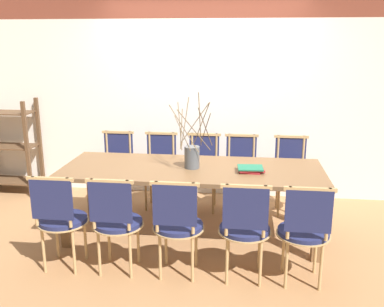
# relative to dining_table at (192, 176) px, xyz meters

# --- Properties ---
(ground_plane) EXTENTS (16.00, 16.00, 0.00)m
(ground_plane) POSITION_rel_dining_table_xyz_m (0.00, 0.00, -0.66)
(ground_plane) COLOR #9E7047
(wall_rear) EXTENTS (12.00, 0.06, 3.20)m
(wall_rear) POSITION_rel_dining_table_xyz_m (0.00, 1.34, 0.94)
(wall_rear) COLOR silver
(wall_rear) RESTS_ON ground_plane
(dining_table) EXTENTS (2.63, 0.98, 0.75)m
(dining_table) POSITION_rel_dining_table_xyz_m (0.00, 0.00, 0.00)
(dining_table) COLOR brown
(dining_table) RESTS_ON ground_plane
(chair_near_leftend) EXTENTS (0.45, 0.45, 0.91)m
(chair_near_leftend) POSITION_rel_dining_table_xyz_m (-1.07, -0.80, -0.16)
(chair_near_leftend) COLOR #1E234C
(chair_near_leftend) RESTS_ON ground_plane
(chair_near_left) EXTENTS (0.45, 0.45, 0.91)m
(chair_near_left) POSITION_rel_dining_table_xyz_m (-0.56, -0.80, -0.16)
(chair_near_left) COLOR #1E234C
(chair_near_left) RESTS_ON ground_plane
(chair_near_center) EXTENTS (0.45, 0.45, 0.91)m
(chair_near_center) POSITION_rel_dining_table_xyz_m (-0.03, -0.80, -0.16)
(chair_near_center) COLOR #1E234C
(chair_near_center) RESTS_ON ground_plane
(chair_near_right) EXTENTS (0.45, 0.45, 0.91)m
(chair_near_right) POSITION_rel_dining_table_xyz_m (0.54, -0.80, -0.16)
(chair_near_right) COLOR #1E234C
(chair_near_right) RESTS_ON ground_plane
(chair_near_rightend) EXTENTS (0.45, 0.45, 0.91)m
(chair_near_rightend) POSITION_rel_dining_table_xyz_m (1.03, -0.80, -0.16)
(chair_near_rightend) COLOR #1E234C
(chair_near_rightend) RESTS_ON ground_plane
(chair_far_leftend) EXTENTS (0.45, 0.45, 0.91)m
(chair_far_leftend) POSITION_rel_dining_table_xyz_m (-1.04, 0.80, -0.16)
(chair_far_leftend) COLOR #1E234C
(chair_far_leftend) RESTS_ON ground_plane
(chair_far_left) EXTENTS (0.45, 0.45, 0.91)m
(chair_far_left) POSITION_rel_dining_table_xyz_m (-0.49, 0.80, -0.16)
(chair_far_left) COLOR #1E234C
(chair_far_left) RESTS_ON ground_plane
(chair_far_center) EXTENTS (0.45, 0.45, 0.91)m
(chair_far_center) POSITION_rel_dining_table_xyz_m (0.04, 0.80, -0.16)
(chair_far_center) COLOR #1E234C
(chair_far_center) RESTS_ON ground_plane
(chair_far_right) EXTENTS (0.45, 0.45, 0.91)m
(chair_far_right) POSITION_rel_dining_table_xyz_m (0.49, 0.80, -0.16)
(chair_far_right) COLOR #1E234C
(chair_far_right) RESTS_ON ground_plane
(chair_far_rightend) EXTENTS (0.45, 0.45, 0.91)m
(chair_far_rightend) POSITION_rel_dining_table_xyz_m (1.07, 0.80, -0.16)
(chair_far_rightend) COLOR #1E234C
(chair_far_rightend) RESTS_ON ground_plane
(vase_centerpiece) EXTENTS (0.41, 0.41, 0.78)m
(vase_centerpiece) POSITION_rel_dining_table_xyz_m (0.00, -0.01, 0.22)
(vase_centerpiece) COLOR #4C5156
(vase_centerpiece) RESTS_ON dining_table
(book_stack) EXTENTS (0.27, 0.22, 0.05)m
(book_stack) POSITION_rel_dining_table_xyz_m (0.59, -0.07, 0.11)
(book_stack) COLOR maroon
(book_stack) RESTS_ON dining_table
(shelving_rack) EXTENTS (0.72, 0.40, 1.26)m
(shelving_rack) POSITION_rel_dining_table_xyz_m (-2.58, 1.08, -0.03)
(shelving_rack) COLOR #513823
(shelving_rack) RESTS_ON ground_plane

